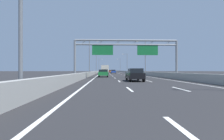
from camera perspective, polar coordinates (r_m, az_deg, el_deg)
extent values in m
plane|color=#262628|center=(100.17, -0.29, -0.79)|extent=(260.00, 260.00, 0.00)
cube|color=white|center=(4.21, 23.33, -18.50)|extent=(0.16, 3.00, 0.01)
cube|color=white|center=(12.79, 5.50, -6.02)|extent=(0.16, 3.00, 0.01)
cube|color=white|center=(21.71, 2.27, -3.55)|extent=(0.16, 3.00, 0.01)
cube|color=white|center=(30.68, 0.92, -2.52)|extent=(0.16, 3.00, 0.01)
cube|color=white|center=(39.66, 0.19, -1.95)|extent=(0.16, 3.00, 0.01)
cube|color=white|center=(48.65, -0.27, -1.59)|extent=(0.16, 3.00, 0.01)
cube|color=white|center=(57.64, -0.59, -1.35)|extent=(0.16, 3.00, 0.01)
cube|color=white|center=(66.64, -0.82, -1.17)|extent=(0.16, 3.00, 0.01)
cube|color=white|center=(75.64, -1.00, -1.03)|extent=(0.16, 3.00, 0.01)
cube|color=white|center=(84.63, -1.14, -0.92)|extent=(0.16, 3.00, 0.01)
cube|color=white|center=(93.63, -1.25, -0.84)|extent=(0.16, 3.00, 0.01)
cube|color=white|center=(102.63, -1.35, -0.77)|extent=(0.16, 3.00, 0.01)
cube|color=white|center=(111.62, -1.42, -0.71)|extent=(0.16, 3.00, 0.01)
cube|color=white|center=(120.62, -1.49, -0.65)|extent=(0.16, 3.00, 0.01)
cube|color=white|center=(129.62, -1.55, -0.61)|extent=(0.16, 3.00, 0.01)
cube|color=white|center=(138.62, -1.60, -0.57)|extent=(0.16, 3.00, 0.01)
cube|color=white|center=(147.62, -1.64, -0.54)|extent=(0.16, 3.00, 0.01)
cube|color=white|center=(156.62, -1.68, -0.51)|extent=(0.16, 3.00, 0.01)
cube|color=white|center=(13.75, 20.61, -5.60)|extent=(0.16, 3.00, 0.01)
cube|color=white|center=(22.29, 11.55, -3.46)|extent=(0.16, 3.00, 0.01)
cube|color=white|center=(31.09, 7.57, -2.48)|extent=(0.16, 3.00, 0.01)
cube|color=white|center=(39.98, 5.35, -1.93)|extent=(0.16, 3.00, 0.01)
cube|color=white|center=(48.91, 3.95, -1.59)|extent=(0.16, 3.00, 0.01)
cube|color=white|center=(57.86, 2.97, -1.34)|extent=(0.16, 3.00, 0.01)
cube|color=white|center=(66.83, 2.26, -1.17)|extent=(0.16, 3.00, 0.01)
cube|color=white|center=(75.80, 1.72, -1.03)|extent=(0.16, 3.00, 0.01)
cube|color=white|center=(84.78, 1.29, -0.92)|extent=(0.16, 3.00, 0.01)
cube|color=white|center=(93.76, 0.95, -0.84)|extent=(0.16, 3.00, 0.01)
cube|color=white|center=(102.75, 0.66, -0.76)|extent=(0.16, 3.00, 0.01)
cube|color=white|center=(111.74, 0.42, -0.70)|extent=(0.16, 3.00, 0.01)
cube|color=white|center=(120.73, 0.22, -0.65)|extent=(0.16, 3.00, 0.01)
cube|color=white|center=(129.72, 0.04, -0.61)|extent=(0.16, 3.00, 0.01)
cube|color=white|center=(138.71, -0.11, -0.57)|extent=(0.16, 3.00, 0.01)
cube|color=white|center=(147.71, -0.24, -0.54)|extent=(0.16, 3.00, 0.01)
cube|color=white|center=(156.70, -0.36, -0.51)|extent=(0.16, 3.00, 0.01)
cube|color=white|center=(88.13, -3.43, -0.89)|extent=(0.16, 176.00, 0.01)
cube|color=white|center=(88.55, 3.38, -0.88)|extent=(0.16, 176.00, 0.01)
cube|color=#9E9E99|center=(110.16, -4.07, -0.47)|extent=(0.45, 220.00, 0.95)
cube|color=#9E9E99|center=(110.60, 3.10, -0.47)|extent=(0.45, 220.00, 0.95)
cylinder|color=gray|center=(30.01, -11.57, 3.34)|extent=(0.36, 0.36, 6.20)
cylinder|color=gray|center=(31.91, 19.58, 3.14)|extent=(0.36, 0.36, 6.20)
cylinder|color=gray|center=(30.17, 4.50, 9.25)|extent=(16.70, 0.32, 0.32)
cylinder|color=gray|center=(30.06, 4.50, 7.93)|extent=(16.70, 0.26, 0.26)
cylinder|color=gray|center=(30.10, -8.93, 8.59)|extent=(0.74, 0.10, 0.74)
cylinder|color=gray|center=(29.91, -3.56, 8.65)|extent=(0.74, 0.10, 0.74)
cylinder|color=gray|center=(29.98, 1.82, 8.63)|extent=(0.74, 0.10, 0.74)
cylinder|color=gray|center=(30.31, 7.14, 8.53)|extent=(0.74, 0.10, 0.74)
cylinder|color=gray|center=(30.88, 12.29, 8.37)|extent=(0.74, 0.10, 0.74)
cylinder|color=gray|center=(31.69, 17.22, 8.16)|extent=(0.74, 0.10, 0.74)
cube|color=#146B33|center=(29.75, -2.97, 6.27)|extent=(3.40, 0.12, 1.60)
cube|color=#146B33|center=(30.57, 11.11, 6.10)|extent=(3.40, 0.12, 1.60)
cylinder|color=slate|center=(10.64, -26.74, 18.66)|extent=(0.20, 0.20, 9.50)
cylinder|color=slate|center=(50.06, -7.10, 3.88)|extent=(0.20, 0.20, 9.50)
cylinder|color=slate|center=(50.50, -5.84, 9.10)|extent=(2.20, 0.12, 0.12)
cube|color=#F2EAC6|center=(50.43, -4.58, 9.00)|extent=(0.56, 0.28, 0.20)
cylinder|color=slate|center=(51.13, 10.40, 3.80)|extent=(0.20, 0.20, 9.50)
cylinder|color=slate|center=(51.42, 9.19, 8.94)|extent=(2.20, 0.12, 0.12)
cube|color=#F2EAC6|center=(51.20, 7.97, 8.87)|extent=(0.56, 0.28, 0.20)
cylinder|color=slate|center=(90.52, -4.95, 2.14)|extent=(0.20, 0.20, 9.50)
cylinder|color=slate|center=(90.77, -4.26, 5.04)|extent=(2.20, 0.12, 0.12)
cube|color=#F2EAC6|center=(90.73, -3.56, 4.98)|extent=(0.56, 0.28, 0.20)
cylinder|color=slate|center=(91.12, 4.77, 2.12)|extent=(0.20, 0.20, 9.50)
cylinder|color=slate|center=(91.28, 4.08, 5.01)|extent=(2.20, 0.12, 0.12)
cube|color=#F2EAC6|center=(91.15, 3.39, 4.96)|extent=(0.56, 0.28, 0.20)
cylinder|color=slate|center=(131.06, -4.14, 1.47)|extent=(0.20, 0.20, 9.50)
cylinder|color=slate|center=(131.23, -3.66, 3.48)|extent=(2.20, 0.12, 0.12)
cube|color=#F2EAC6|center=(131.20, -3.17, 3.44)|extent=(0.56, 0.28, 0.20)
cylinder|color=slate|center=(131.48, 2.59, 1.47)|extent=(0.20, 0.20, 9.50)
cylinder|color=slate|center=(131.59, 2.11, 3.47)|extent=(2.20, 0.12, 0.12)
cube|color=#F2EAC6|center=(131.50, 1.63, 3.43)|extent=(0.56, 0.28, 0.20)
cube|color=silver|center=(128.35, -0.64, -0.33)|extent=(1.84, 4.32, 0.64)
cube|color=black|center=(128.09, -0.63, -0.08)|extent=(1.62, 1.90, 0.50)
cylinder|color=black|center=(129.94, -1.01, -0.47)|extent=(0.22, 0.64, 0.64)
cylinder|color=black|center=(129.99, -0.30, -0.47)|extent=(0.22, 0.64, 0.64)
cylinder|color=black|center=(126.72, -0.98, -0.48)|extent=(0.22, 0.64, 0.64)
cylinder|color=black|center=(126.77, -0.25, -0.48)|extent=(0.22, 0.64, 0.64)
cube|color=#A8ADB2|center=(49.63, -2.26, -0.80)|extent=(1.76, 4.26, 0.70)
cube|color=black|center=(49.48, -2.26, -0.09)|extent=(1.55, 1.98, 0.53)
cylinder|color=black|center=(51.22, -3.12, -1.16)|extent=(0.22, 0.64, 0.64)
cylinder|color=black|center=(51.22, -1.40, -1.16)|extent=(0.22, 0.64, 0.64)
cylinder|color=black|center=(48.06, -3.17, -1.24)|extent=(0.22, 0.64, 0.64)
cylinder|color=black|center=(48.07, -1.34, -1.24)|extent=(0.22, 0.64, 0.64)
cube|color=#2347AD|center=(75.56, 0.42, -0.56)|extent=(1.89, 4.51, 0.63)
cube|color=black|center=(75.93, 0.41, -0.11)|extent=(1.66, 2.09, 0.55)
cylinder|color=black|center=(77.23, -0.26, -0.78)|extent=(0.22, 0.64, 0.64)
cylinder|color=black|center=(77.31, 0.98, -0.78)|extent=(0.22, 0.64, 0.64)
cylinder|color=black|center=(73.82, -0.17, -0.81)|extent=(0.22, 0.64, 0.64)
cylinder|color=black|center=(73.90, 1.13, -0.81)|extent=(0.22, 0.64, 0.64)
cube|color=#1E7A38|center=(35.72, -2.76, -1.10)|extent=(1.87, 4.27, 0.70)
cube|color=black|center=(35.12, -2.77, -0.20)|extent=(1.64, 1.99, 0.43)
cylinder|color=black|center=(37.33, -4.01, -1.59)|extent=(0.22, 0.64, 0.64)
cylinder|color=black|center=(37.32, -1.48, -1.59)|extent=(0.22, 0.64, 0.64)
cylinder|color=black|center=(34.17, -4.16, -1.73)|extent=(0.22, 0.64, 0.64)
cylinder|color=black|center=(34.15, -1.40, -1.74)|extent=(0.22, 0.64, 0.64)
cube|color=black|center=(22.35, 7.07, -1.76)|extent=(1.73, 4.43, 0.69)
cube|color=black|center=(21.71, 7.34, -0.20)|extent=(1.52, 2.01, 0.53)
cylinder|color=black|center=(23.90, 4.63, -2.47)|extent=(0.22, 0.64, 0.64)
cylinder|color=black|center=(24.13, 8.20, -2.45)|extent=(0.22, 0.64, 0.64)
cylinder|color=black|center=(20.61, 5.75, -2.86)|extent=(0.22, 0.64, 0.64)
cylinder|color=black|center=(20.87, 9.86, -2.83)|extent=(0.22, 0.64, 0.64)
cube|color=orange|center=(93.25, -0.11, -0.45)|extent=(1.79, 4.48, 0.65)
cube|color=black|center=(93.03, -0.11, -0.10)|extent=(1.58, 1.93, 0.48)
cylinder|color=black|center=(94.91, -0.63, -0.64)|extent=(0.22, 0.64, 0.64)
cylinder|color=black|center=(94.97, 0.32, -0.64)|extent=(0.22, 0.64, 0.64)
cylinder|color=black|center=(91.53, -0.56, -0.66)|extent=(0.22, 0.64, 0.64)
cylinder|color=black|center=(91.59, 0.42, -0.66)|extent=(0.22, 0.64, 0.64)
cube|color=red|center=(119.27, -0.61, -0.34)|extent=(1.75, 4.11, 0.70)
cube|color=black|center=(119.68, -0.61, -0.07)|extent=(1.54, 1.90, 0.44)
cylinder|color=black|center=(120.76, -0.99, -0.50)|extent=(0.22, 0.64, 0.64)
cylinder|color=black|center=(120.81, -0.27, -0.50)|extent=(0.22, 0.64, 0.64)
cylinder|color=black|center=(117.75, -0.96, -0.52)|extent=(0.22, 0.64, 0.64)
cylinder|color=black|center=(117.80, -0.21, -0.52)|extent=(0.22, 0.64, 0.64)
cube|color=#194799|center=(66.36, -2.23, 0.03)|extent=(2.44, 2.48, 1.83)
cube|color=beige|center=(61.83, -2.22, 0.33)|extent=(2.44, 6.19, 2.49)
cylinder|color=black|center=(66.72, -3.15, -0.76)|extent=(0.28, 0.96, 0.96)
cylinder|color=black|center=(66.72, -1.30, -0.76)|extent=(0.28, 0.96, 0.96)
cylinder|color=black|center=(60.15, -3.25, -0.84)|extent=(0.28, 0.96, 0.96)
cylinder|color=black|center=(60.15, -1.19, -0.84)|extent=(0.28, 0.96, 0.96)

